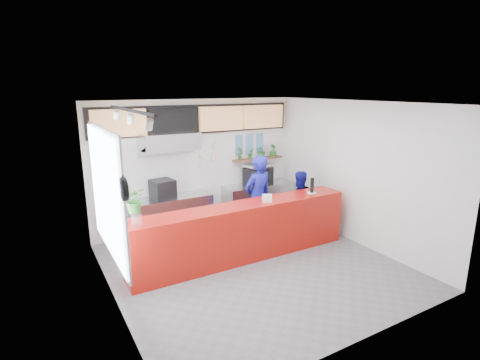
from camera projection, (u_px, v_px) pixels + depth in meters
name	position (u px, v px, depth m)	size (l,w,h in m)	color
floor	(254.00, 266.00, 7.00)	(5.00, 5.00, 0.00)	slate
ceiling	(256.00, 103.00, 6.28)	(5.00, 5.00, 0.00)	silver
wall_back	(198.00, 164.00, 8.74)	(5.00, 5.00, 0.00)	white
wall_left	(109.00, 212.00, 5.43)	(5.00, 5.00, 0.00)	white
wall_right	(355.00, 173.00, 7.85)	(5.00, 5.00, 0.00)	white
service_counter	(243.00, 232.00, 7.21)	(4.50, 0.60, 1.10)	#A8140C
cream_band	(197.00, 117.00, 8.47)	(5.00, 0.02, 0.80)	beige
prep_bench	(172.00, 216.00, 8.36)	(1.80, 0.60, 0.90)	#B2B5BA
panini_oven	(163.00, 189.00, 8.11)	(0.46, 0.46, 0.41)	black
extraction_hood	(169.00, 141.00, 7.90)	(1.20, 0.70, 0.35)	#B2B5BA
hood_lip	(169.00, 150.00, 7.95)	(1.20, 0.70, 0.08)	#B2B5BA
right_bench	(258.00, 201.00, 9.47)	(1.80, 0.60, 0.90)	#B2B5BA
espresso_machine	(258.00, 176.00, 9.31)	(0.65, 0.47, 0.42)	black
espresso_tray	(258.00, 165.00, 9.24)	(0.68, 0.47, 0.06)	#B8BAC0
herb_shelf	(258.00, 159.00, 9.43)	(1.40, 0.18, 0.04)	brown
menu_board_far_left	(119.00, 123.00, 7.54)	(1.10, 0.10, 0.55)	tan
menu_board_mid_left	(174.00, 121.00, 8.10)	(1.10, 0.10, 0.55)	black
menu_board_mid_right	(221.00, 118.00, 8.66)	(1.10, 0.10, 0.55)	tan
menu_board_far_right	(263.00, 117.00, 9.23)	(1.10, 0.10, 0.55)	tan
soffit	(197.00, 119.00, 8.45)	(4.80, 0.04, 0.65)	black
window_pane	(106.00, 193.00, 5.65)	(0.04, 2.20, 1.90)	silver
window_frame	(107.00, 193.00, 5.66)	(0.03, 2.30, 2.00)	#B2B5BA
wall_clock_rim	(124.00, 189.00, 4.56)	(0.30, 0.30, 0.05)	black
wall_clock_face	(126.00, 189.00, 4.57)	(0.26, 0.26, 0.02)	white
track_rail	(130.00, 110.00, 5.27)	(0.05, 2.40, 0.04)	black
dec_plate_a	(204.00, 153.00, 8.73)	(0.24, 0.24, 0.03)	silver
dec_plate_b	(216.00, 157.00, 8.90)	(0.24, 0.24, 0.03)	silver
dec_plate_c	(204.00, 166.00, 8.80)	(0.24, 0.24, 0.03)	silver
dec_plate_d	(217.00, 146.00, 8.86)	(0.24, 0.24, 0.03)	silver
photo_frame_a	(239.00, 140.00, 9.14)	(0.20, 0.02, 0.25)	#598CBF
photo_frame_b	(250.00, 139.00, 9.28)	(0.20, 0.02, 0.25)	#598CBF
photo_frame_c	(260.00, 138.00, 9.43)	(0.20, 0.02, 0.25)	#598CBF
photo_frame_d	(239.00, 150.00, 9.20)	(0.20, 0.02, 0.25)	#598CBF
photo_frame_e	(249.00, 149.00, 9.34)	(0.20, 0.02, 0.25)	#598CBF
photo_frame_f	(260.00, 148.00, 9.49)	(0.20, 0.02, 0.25)	#598CBF
staff_center	(258.00, 199.00, 7.97)	(0.69, 0.45, 1.89)	#151890
staff_right	(298.00, 202.00, 8.51)	(0.70, 0.54, 1.43)	#151890
herb_a	(240.00, 153.00, 9.14)	(0.17, 0.12, 0.33)	#2B6924
herb_b	(251.00, 153.00, 9.30)	(0.15, 0.12, 0.26)	#2B6924
herb_c	(262.00, 151.00, 9.45)	(0.30, 0.26, 0.34)	#2B6924
herb_d	(273.00, 150.00, 9.62)	(0.17, 0.16, 0.31)	#2B6924
glass_vase	(136.00, 219.00, 5.98)	(0.17, 0.17, 0.20)	white
basil_vase	(135.00, 200.00, 5.90)	(0.38, 0.33, 0.42)	#2B6924
napkin_holder	(267.00, 198.00, 7.20)	(0.17, 0.11, 0.15)	white
white_plate	(312.00, 193.00, 7.83)	(0.19, 0.19, 0.01)	white
pepper_mill	(312.00, 185.00, 7.80)	(0.08, 0.08, 0.31)	black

